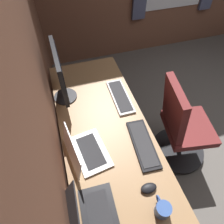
{
  "coord_description": "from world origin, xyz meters",
  "views": [
    {
      "loc": [
        -0.68,
        1.84,
        2.01
      ],
      "look_at": [
        0.16,
        1.59,
        0.95
      ],
      "focal_mm": 32.18,
      "sensor_mm": 36.0,
      "label": 1
    }
  ],
  "objects_px": {
    "keyboard_main": "(120,96)",
    "office_chair": "(181,129)",
    "drawer_pedestal": "(111,180)",
    "coffee_mug": "(163,209)",
    "laptop_left": "(83,151)",
    "mouse_main": "(149,188)",
    "laptop_leftmost": "(89,216)",
    "keyboard_spare": "(143,144)",
    "monitor_primary": "(60,74)"
  },
  "relations": [
    {
      "from": "keyboard_main",
      "to": "office_chair",
      "type": "height_order",
      "value": "office_chair"
    },
    {
      "from": "drawer_pedestal",
      "to": "coffee_mug",
      "type": "height_order",
      "value": "coffee_mug"
    },
    {
      "from": "laptop_left",
      "to": "mouse_main",
      "type": "xyz_separation_m",
      "value": [
        -0.35,
        -0.34,
        -0.03
      ]
    },
    {
      "from": "laptop_leftmost",
      "to": "laptop_left",
      "type": "relative_size",
      "value": 0.93
    },
    {
      "from": "keyboard_spare",
      "to": "office_chair",
      "type": "relative_size",
      "value": 0.44
    },
    {
      "from": "keyboard_spare",
      "to": "mouse_main",
      "type": "height_order",
      "value": "mouse_main"
    },
    {
      "from": "drawer_pedestal",
      "to": "office_chair",
      "type": "height_order",
      "value": "office_chair"
    },
    {
      "from": "monitor_primary",
      "to": "mouse_main",
      "type": "xyz_separation_m",
      "value": [
        -0.96,
        -0.37,
        -0.24
      ]
    },
    {
      "from": "laptop_leftmost",
      "to": "keyboard_main",
      "type": "height_order",
      "value": "laptop_leftmost"
    },
    {
      "from": "keyboard_main",
      "to": "coffee_mug",
      "type": "xyz_separation_m",
      "value": [
        -0.95,
        0.06,
        0.03
      ]
    },
    {
      "from": "office_chair",
      "to": "coffee_mug",
      "type": "bearing_deg",
      "value": 138.22
    },
    {
      "from": "monitor_primary",
      "to": "laptop_left",
      "type": "bearing_deg",
      "value": -176.53
    },
    {
      "from": "drawer_pedestal",
      "to": "keyboard_spare",
      "type": "xyz_separation_m",
      "value": [
        0.05,
        -0.25,
        0.39
      ]
    },
    {
      "from": "keyboard_spare",
      "to": "office_chair",
      "type": "height_order",
      "value": "office_chair"
    },
    {
      "from": "monitor_primary",
      "to": "keyboard_spare",
      "type": "distance_m",
      "value": 0.84
    },
    {
      "from": "laptop_left",
      "to": "mouse_main",
      "type": "distance_m",
      "value": 0.49
    },
    {
      "from": "keyboard_spare",
      "to": "office_chair",
      "type": "distance_m",
      "value": 0.61
    },
    {
      "from": "laptop_left",
      "to": "keyboard_main",
      "type": "xyz_separation_m",
      "value": [
        0.46,
        -0.42,
        -0.04
      ]
    },
    {
      "from": "laptop_leftmost",
      "to": "keyboard_main",
      "type": "bearing_deg",
      "value": -28.88
    },
    {
      "from": "mouse_main",
      "to": "coffee_mug",
      "type": "distance_m",
      "value": 0.15
    },
    {
      "from": "keyboard_main",
      "to": "mouse_main",
      "type": "xyz_separation_m",
      "value": [
        -0.81,
        0.08,
        0.01
      ]
    },
    {
      "from": "laptop_left",
      "to": "office_chair",
      "type": "height_order",
      "value": "office_chair"
    },
    {
      "from": "mouse_main",
      "to": "office_chair",
      "type": "relative_size",
      "value": 0.11
    },
    {
      "from": "laptop_left",
      "to": "keyboard_spare",
      "type": "distance_m",
      "value": 0.43
    },
    {
      "from": "mouse_main",
      "to": "laptop_leftmost",
      "type": "bearing_deg",
      "value": 97.63
    },
    {
      "from": "laptop_left",
      "to": "laptop_leftmost",
      "type": "bearing_deg",
      "value": 172.22
    },
    {
      "from": "keyboard_main",
      "to": "drawer_pedestal",
      "type": "bearing_deg",
      "value": 155.6
    },
    {
      "from": "coffee_mug",
      "to": "laptop_leftmost",
      "type": "bearing_deg",
      "value": 77.81
    },
    {
      "from": "keyboard_spare",
      "to": "office_chair",
      "type": "xyz_separation_m",
      "value": [
        0.19,
        -0.5,
        -0.28
      ]
    },
    {
      "from": "laptop_left",
      "to": "office_chair",
      "type": "bearing_deg",
      "value": -80.99
    },
    {
      "from": "laptop_leftmost",
      "to": "laptop_left",
      "type": "bearing_deg",
      "value": -7.78
    },
    {
      "from": "coffee_mug",
      "to": "keyboard_main",
      "type": "bearing_deg",
      "value": -3.89
    },
    {
      "from": "monitor_primary",
      "to": "mouse_main",
      "type": "bearing_deg",
      "value": -158.71
    },
    {
      "from": "drawer_pedestal",
      "to": "keyboard_spare",
      "type": "relative_size",
      "value": 1.62
    },
    {
      "from": "laptop_leftmost",
      "to": "keyboard_spare",
      "type": "distance_m",
      "value": 0.6
    },
    {
      "from": "laptop_leftmost",
      "to": "office_chair",
      "type": "height_order",
      "value": "office_chair"
    },
    {
      "from": "monitor_primary",
      "to": "laptop_leftmost",
      "type": "distance_m",
      "value": 1.03
    },
    {
      "from": "keyboard_spare",
      "to": "drawer_pedestal",
      "type": "bearing_deg",
      "value": 100.03
    },
    {
      "from": "drawer_pedestal",
      "to": "laptop_leftmost",
      "type": "distance_m",
      "value": 0.58
    },
    {
      "from": "drawer_pedestal",
      "to": "office_chair",
      "type": "distance_m",
      "value": 0.8
    },
    {
      "from": "monitor_primary",
      "to": "keyboard_main",
      "type": "xyz_separation_m",
      "value": [
        -0.14,
        -0.46,
        -0.25
      ]
    },
    {
      "from": "monitor_primary",
      "to": "keyboard_main",
      "type": "height_order",
      "value": "monitor_primary"
    },
    {
      "from": "drawer_pedestal",
      "to": "keyboard_spare",
      "type": "distance_m",
      "value": 0.47
    },
    {
      "from": "monitor_primary",
      "to": "mouse_main",
      "type": "distance_m",
      "value": 1.06
    },
    {
      "from": "monitor_primary",
      "to": "coffee_mug",
      "type": "distance_m",
      "value": 1.19
    },
    {
      "from": "mouse_main",
      "to": "office_chair",
      "type": "distance_m",
      "value": 0.83
    },
    {
      "from": "monitor_primary",
      "to": "mouse_main",
      "type": "relative_size",
      "value": 4.49
    },
    {
      "from": "mouse_main",
      "to": "laptop_left",
      "type": "bearing_deg",
      "value": 43.56
    },
    {
      "from": "keyboard_main",
      "to": "monitor_primary",
      "type": "bearing_deg",
      "value": 72.46
    },
    {
      "from": "drawer_pedestal",
      "to": "laptop_left",
      "type": "xyz_separation_m",
      "value": [
        0.09,
        0.17,
        0.43
      ]
    }
  ]
}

